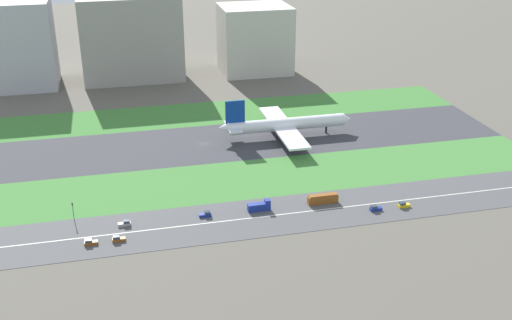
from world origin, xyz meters
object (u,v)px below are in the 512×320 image
Objects in this scene: airliner at (284,124)px; traffic_light at (73,210)px; car_4 at (90,242)px; office_tower at (255,39)px; truck_0 at (260,206)px; hangar_building at (132,38)px; car_3 at (125,224)px; bus_0 at (323,199)px; car_2 at (206,214)px; car_0 at (375,208)px; car_5 at (404,205)px; fuel_tank_west at (141,50)px; terminal_building at (18,44)px; car_6 at (118,239)px.

airliner is 111.87m from traffic_light.
office_tower reaches higher than car_4.
airliner reaches higher than truck_0.
traffic_light is at bearing -100.14° from hangar_building.
hangar_building reaches higher than car_3.
bus_0 is 90.90m from traffic_light.
car_2 is (-20.06, 0.00, -0.75)m from truck_0.
car_0 is 11.25m from car_5.
car_5 is at bearing -180.00° from car_4.
fuel_tank_west is (-28.04, 227.00, 5.17)m from truck_0.
car_4 is at bearing -166.07° from car_2.
hangar_building is (64.77, 0.00, 0.05)m from terminal_building.
car_4 is 0.21× the size of fuel_tank_west.
car_0 is at bearing -13.61° from truck_0.
terminal_building is at bearing 100.95° from traffic_light.
car_0 is 0.61× the size of traffic_light.
car_3 is at bearing 180.00° from bus_0.
car_2 is 193.03m from office_tower.
car_4 is 195.18m from hangar_building.
airliner reaches higher than car_2.
airliner is 73.79m from truck_0.
airliner reaches higher than car_0.
car_3 is 0.61× the size of traffic_light.
bus_0 is 183.74m from office_tower.
office_tower is (41.13, 182.00, 19.07)m from truck_0.
fuel_tank_west is at bearing 97.04° from truck_0.
car_0 and car_5 have the same top height.
car_6 is 1.00× the size of car_4.
airliner is 1.09× the size of hangar_building.
truck_0 reaches higher than bus_0.
bus_0 is at bearing -172.47° from car_6.
bus_0 is at bearing -93.26° from airliner.
fuel_tank_west is (71.73, 45.00, -18.25)m from terminal_building.
terminal_building is at bearing 180.00° from office_tower.
bus_0 reaches higher than car_3.
car_2 is 200.16m from terminal_building.
office_tower is at bearing 83.57° from airliner.
car_5 and car_3 have the same top height.
car_0 and car_2 have the same top height.
car_2 is at bearing 180.00° from bus_0.
car_0 is 1.00× the size of car_4.
hangar_building reaches higher than car_5.
hangar_building reaches higher than bus_0.
office_tower is at bearing 84.75° from bus_0.
terminal_building reaches higher than bus_0.
airliner is at bearing 54.59° from car_2.
car_4 is 197.49m from terminal_building.
airliner is 9.03× the size of traffic_light.
bus_0 is 2.64× the size of car_4.
truck_0 reaches higher than car_4.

